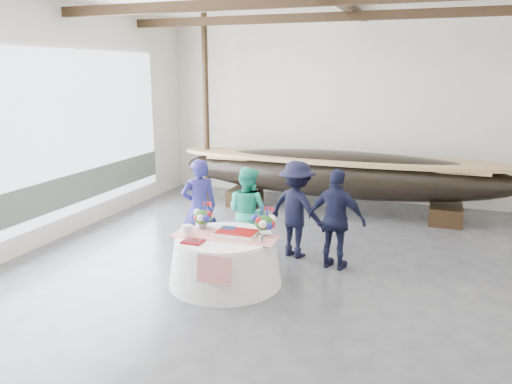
% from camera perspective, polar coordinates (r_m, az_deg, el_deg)
% --- Properties ---
extents(floor, '(10.00, 12.00, 0.01)m').
position_cam_1_polar(floor, '(7.44, 4.18, -11.81)').
color(floor, '#3D3D42').
rests_on(floor, ground).
extents(wall_back, '(10.00, 0.02, 4.50)m').
position_cam_1_polar(wall_back, '(12.64, 11.85, 9.13)').
color(wall_back, silver).
rests_on(wall_back, ground).
extents(wall_left, '(0.02, 12.00, 4.50)m').
position_cam_1_polar(wall_left, '(9.42, -26.50, 6.49)').
color(wall_left, silver).
rests_on(wall_left, ground).
extents(pavilion_structure, '(9.80, 11.76, 4.50)m').
position_cam_1_polar(pavilion_structure, '(7.52, 6.48, 19.75)').
color(pavilion_structure, black).
rests_on(pavilion_structure, ground).
extents(open_bay, '(0.03, 7.00, 3.20)m').
position_cam_1_polar(open_bay, '(10.14, -22.00, 4.94)').
color(open_bay, silver).
rests_on(open_bay, ground).
extents(longboat_display, '(7.70, 1.54, 1.44)m').
position_cam_1_polar(longboat_display, '(11.46, 9.55, 2.06)').
color(longboat_display, black).
rests_on(longboat_display, ground).
extents(banquet_table, '(1.75, 1.75, 0.75)m').
position_cam_1_polar(banquet_table, '(7.75, -3.54, -7.70)').
color(banquet_table, silver).
rests_on(banquet_table, ground).
extents(tabletop_items, '(1.64, 0.95, 0.40)m').
position_cam_1_polar(tabletop_items, '(7.72, -3.16, -3.66)').
color(tabletop_items, red).
rests_on(tabletop_items, banquet_table).
extents(guest_woman_blue, '(0.75, 0.71, 1.72)m').
position_cam_1_polar(guest_woman_blue, '(8.84, -6.50, -1.71)').
color(guest_woman_blue, navy).
rests_on(guest_woman_blue, ground).
extents(guest_woman_teal, '(0.93, 0.82, 1.60)m').
position_cam_1_polar(guest_woman_teal, '(8.70, -0.98, -2.30)').
color(guest_woman_teal, '#22B18E').
rests_on(guest_woman_teal, ground).
extents(guest_man_left, '(1.25, 0.96, 1.70)m').
position_cam_1_polar(guest_man_left, '(8.70, 4.66, -1.99)').
color(guest_man_left, black).
rests_on(guest_man_left, ground).
extents(guest_man_right, '(1.05, 0.60, 1.68)m').
position_cam_1_polar(guest_man_right, '(8.24, 9.20, -3.13)').
color(guest_man_right, black).
rests_on(guest_man_right, ground).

